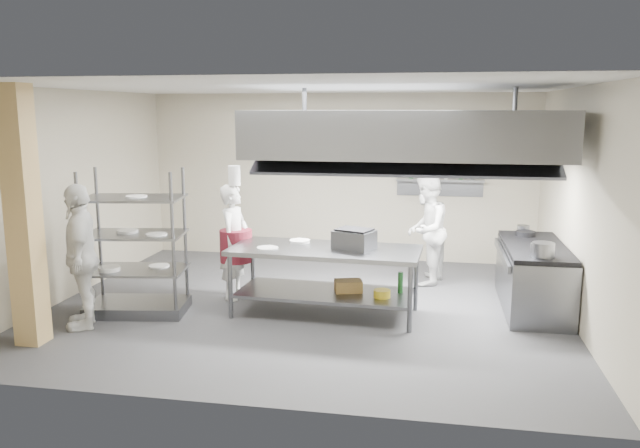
% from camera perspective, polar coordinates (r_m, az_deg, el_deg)
% --- Properties ---
extents(floor, '(7.00, 7.00, 0.00)m').
position_cam_1_polar(floor, '(8.77, -1.24, -7.57)').
color(floor, '#3C3C3F').
rests_on(floor, ground).
extents(ceiling, '(7.00, 7.00, 0.00)m').
position_cam_1_polar(ceiling, '(8.35, -1.32, 12.41)').
color(ceiling, silver).
rests_on(ceiling, wall_back).
extents(wall_back, '(7.00, 0.00, 7.00)m').
position_cam_1_polar(wall_back, '(11.36, 1.78, 4.31)').
color(wall_back, '#B2A78D').
rests_on(wall_back, ground).
extents(wall_left, '(0.00, 6.00, 6.00)m').
position_cam_1_polar(wall_left, '(9.76, -21.87, 2.55)').
color(wall_left, '#B2A78D').
rests_on(wall_left, ground).
extents(wall_right, '(0.00, 6.00, 6.00)m').
position_cam_1_polar(wall_right, '(8.46, 22.64, 1.39)').
color(wall_right, '#B2A78D').
rests_on(wall_right, ground).
extents(column, '(0.30, 0.30, 3.00)m').
position_cam_1_polar(column, '(7.87, -25.48, 0.56)').
color(column, tan).
rests_on(column, floor).
extents(exhaust_hood, '(4.00, 2.50, 0.60)m').
position_cam_1_polar(exhaust_hood, '(8.59, 7.86, 8.26)').
color(exhaust_hood, slate).
rests_on(exhaust_hood, ceiling).
extents(hood_strip_a, '(1.60, 0.12, 0.04)m').
position_cam_1_polar(hood_strip_a, '(8.69, 1.84, 6.27)').
color(hood_strip_a, white).
rests_on(hood_strip_a, exhaust_hood).
extents(hood_strip_b, '(1.60, 0.12, 0.04)m').
position_cam_1_polar(hood_strip_b, '(8.61, 13.83, 5.93)').
color(hood_strip_b, white).
rests_on(hood_strip_b, exhaust_hood).
extents(wall_shelf, '(1.50, 0.28, 0.04)m').
position_cam_1_polar(wall_shelf, '(11.08, 10.92, 3.97)').
color(wall_shelf, slate).
rests_on(wall_shelf, wall_back).
extents(island, '(2.55, 1.17, 0.91)m').
position_cam_1_polar(island, '(8.34, 0.45, -5.26)').
color(island, gray).
rests_on(island, floor).
extents(island_worktop, '(2.55, 1.17, 0.06)m').
position_cam_1_polar(island_worktop, '(8.23, 0.45, -2.41)').
color(island_worktop, slate).
rests_on(island_worktop, island).
extents(island_undershelf, '(2.34, 1.05, 0.04)m').
position_cam_1_polar(island_undershelf, '(8.38, 0.45, -6.28)').
color(island_undershelf, slate).
rests_on(island_undershelf, island).
extents(pass_rack, '(1.40, 0.95, 1.94)m').
position_cam_1_polar(pass_rack, '(8.64, -16.57, -1.62)').
color(pass_rack, slate).
rests_on(pass_rack, floor).
extents(cooking_range, '(0.80, 2.00, 0.84)m').
position_cam_1_polar(cooking_range, '(9.08, 18.91, -4.76)').
color(cooking_range, slate).
rests_on(cooking_range, floor).
extents(range_top, '(0.78, 1.96, 0.06)m').
position_cam_1_polar(range_top, '(8.97, 19.08, -1.99)').
color(range_top, black).
rests_on(range_top, cooking_range).
extents(chef_head, '(0.47, 0.65, 1.66)m').
position_cam_1_polar(chef_head, '(9.07, -7.80, -1.62)').
color(chef_head, white).
rests_on(chef_head, floor).
extents(chef_line, '(0.82, 0.96, 1.73)m').
position_cam_1_polar(chef_line, '(9.85, 9.68, -0.53)').
color(chef_line, white).
rests_on(chef_line, floor).
extents(chef_plating, '(0.86, 1.16, 1.82)m').
position_cam_1_polar(chef_plating, '(8.32, -20.99, -2.76)').
color(chef_plating, white).
rests_on(chef_plating, floor).
extents(griddle, '(0.60, 0.53, 0.24)m').
position_cam_1_polar(griddle, '(8.18, 3.15, -1.43)').
color(griddle, slate).
rests_on(griddle, island_worktop).
extents(wicker_basket, '(0.41, 0.33, 0.16)m').
position_cam_1_polar(wicker_basket, '(8.34, 2.61, -5.68)').
color(wicker_basket, olive).
rests_on(wicker_basket, island_undershelf).
extents(stockpot, '(0.27, 0.27, 0.19)m').
position_cam_1_polar(stockpot, '(8.21, 19.73, -2.25)').
color(stockpot, slate).
rests_on(stockpot, range_top).
extents(plate_stack, '(0.28, 0.28, 0.05)m').
position_cam_1_polar(plate_stack, '(8.72, -16.45, -3.87)').
color(plate_stack, white).
rests_on(plate_stack, pass_rack).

